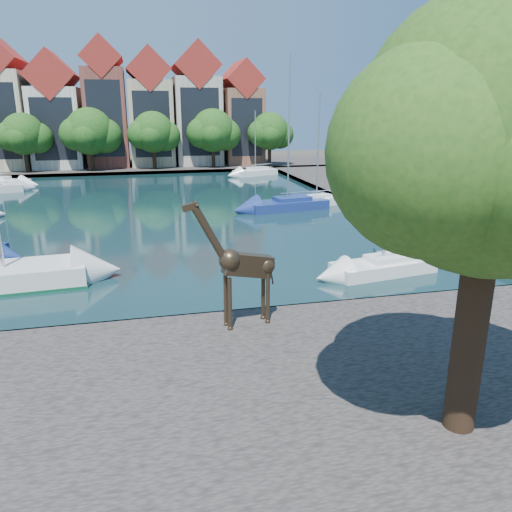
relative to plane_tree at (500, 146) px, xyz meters
The scene contains 23 objects.
ground 14.07m from the plane_tree, 130.22° to the left, with size 160.00×160.00×0.00m, color #38332B.
water_basin 34.72m from the plane_tree, 102.99° to the left, with size 38.00×50.00×0.08m, color black.
near_quay 10.82m from the plane_tree, 165.24° to the left, with size 50.00×14.00×0.50m, color #49423F.
far_quay 65.87m from the plane_tree, 96.68° to the left, with size 60.00×16.00×0.50m, color #49423F.
right_quay 38.04m from the plane_tree, 62.22° to the left, with size 14.00×52.00×0.50m, color #49423F.
plane_tree is the anchor object (origin of this frame).
townhouse_west_mid 69.50m from the plane_tree, 110.74° to the left, with size 5.94×9.18×16.79m.
townhouse_west_inner 67.47m from the plane_tree, 105.57° to the left, with size 6.43×9.18×15.15m.
townhouse_center 66.03m from the plane_tree, 100.13° to the left, with size 5.44×9.18×16.93m.
townhouse_east_inner 65.24m from the plane_tree, 94.94° to the left, with size 5.94×9.18×15.79m.
townhouse_east_mid 65.00m from the plane_tree, 89.22° to the left, with size 6.43×9.18×16.65m.
townhouse_east_end 65.41m from the plane_tree, 83.52° to the left, with size 5.44×9.18×14.43m.
far_tree_west 63.33m from the plane_tree, 109.89° to the left, with size 6.76×5.20×7.36m.
far_tree_mid_west 61.06m from the plane_tree, 102.79° to the left, with size 7.80×6.00×8.00m.
far_tree_mid_east 59.81m from the plane_tree, 95.30° to the left, with size 7.02×5.40×7.52m.
far_tree_east 59.60m from the plane_tree, 87.60° to the left, with size 7.54×5.80×7.84m.
far_tree_far_east 60.47m from the plane_tree, 80.01° to the left, with size 6.76×5.20×7.36m.
giraffe_statue 9.87m from the plane_tree, 120.33° to the left, with size 3.42×0.99×4.89m.
sailboat_left_e 55.09m from the plane_tree, 114.45° to the left, with size 6.35×3.83×11.60m.
sailboat_right_a 15.44m from the plane_tree, 71.37° to the left, with size 5.81×2.82×9.17m.
sailboat_right_b 31.63m from the plane_tree, 81.83° to the left, with size 7.18×3.52×12.47m.
sailboat_right_c 33.24m from the plane_tree, 76.86° to the left, with size 5.06×3.21×9.58m.
sailboat_right_d 53.80m from the plane_tree, 82.70° to the left, with size 6.08×3.93×8.01m.
Camera 1 is at (-0.22, -18.73, 8.50)m, focal length 35.00 mm.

